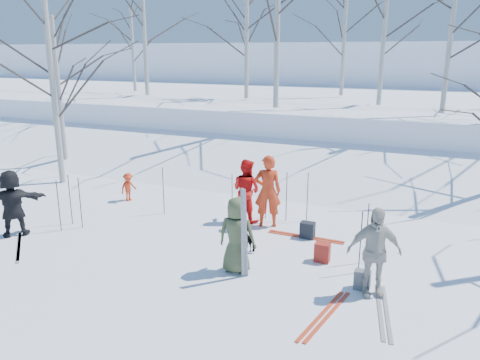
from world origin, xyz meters
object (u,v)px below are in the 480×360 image
at_px(skier_cream_east, 374,252).
at_px(dog, 250,240).
at_px(skier_redor_behind, 246,190).
at_px(skier_red_seated, 128,187).
at_px(backpack_dark, 307,230).
at_px(backpack_red, 322,253).
at_px(backpack_grey, 362,280).
at_px(skier_olive_center, 237,235).
at_px(skier_grey_west, 12,203).
at_px(skier_red_north, 268,191).

distance_m(skier_cream_east, dog, 3.11).
distance_m(skier_redor_behind, skier_red_seated, 3.96).
relative_size(skier_cream_east, backpack_dark, 4.29).
xyz_separation_m(skier_cream_east, backpack_red, (-1.19, 1.03, -0.65)).
relative_size(backpack_red, backpack_dark, 1.05).
bearing_deg(backpack_dark, backpack_grey, -51.34).
xyz_separation_m(skier_redor_behind, backpack_dark, (1.85, -0.55, -0.64)).
height_order(skier_cream_east, backpack_grey, skier_cream_east).
bearing_deg(skier_olive_center, backpack_grey, -179.91).
distance_m(skier_grey_west, backpack_grey, 8.38).
bearing_deg(backpack_red, skier_red_north, 139.83).
height_order(skier_red_north, backpack_red, skier_red_north).
xyz_separation_m(skier_redor_behind, dog, (0.83, -1.72, -0.61)).
xyz_separation_m(skier_red_north, skier_cream_east, (3.03, -2.58, -0.09)).
height_order(skier_red_north, skier_redor_behind, skier_red_north).
bearing_deg(skier_grey_west, skier_olive_center, 137.91).
bearing_deg(dog, backpack_red, 126.03).
distance_m(skier_cream_east, skier_grey_west, 8.53).
bearing_deg(backpack_dark, skier_cream_east, -50.04).
bearing_deg(skier_grey_west, skier_redor_behind, 168.17).
bearing_deg(skier_red_seated, backpack_dark, -84.84).
xyz_separation_m(backpack_red, backpack_grey, (1.00, -0.89, -0.02)).
bearing_deg(skier_red_north, skier_redor_behind, -35.24).
relative_size(skier_olive_center, skier_grey_west, 0.95).
distance_m(skier_redor_behind, skier_grey_west, 5.82).
relative_size(skier_olive_center, skier_red_seated, 1.83).
relative_size(skier_cream_east, skier_grey_west, 1.02).
xyz_separation_m(dog, backpack_grey, (2.68, -0.89, -0.04)).
height_order(skier_grey_west, dog, skier_grey_west).
relative_size(skier_red_seated, skier_grey_west, 0.52).
bearing_deg(skier_cream_east, dog, 137.62).
bearing_deg(backpack_dark, skier_red_seated, 173.15).
height_order(skier_grey_west, backpack_red, skier_grey_west).
bearing_deg(backpack_dark, skier_redor_behind, 163.55).
bearing_deg(skier_olive_center, skier_red_seated, -37.18).
xyz_separation_m(skier_redor_behind, skier_cream_east, (3.70, -2.75, 0.01)).
relative_size(skier_grey_west, dog, 3.09).
relative_size(skier_redor_behind, backpack_dark, 4.21).
xyz_separation_m(skier_red_north, dog, (0.16, -1.56, -0.72)).
bearing_deg(skier_red_seated, dog, -99.38).
distance_m(dog, backpack_grey, 2.82).
relative_size(skier_olive_center, skier_redor_behind, 0.95).
xyz_separation_m(skier_olive_center, skier_red_north, (-0.33, 2.71, 0.15)).
bearing_deg(skier_red_north, backpack_dark, 140.66).
height_order(dog, backpack_grey, dog).
bearing_deg(backpack_dark, skier_olive_center, -110.19).
xyz_separation_m(skier_red_seated, backpack_grey, (7.45, -2.76, -0.25)).
bearing_deg(skier_olive_center, dog, -87.36).
bearing_deg(skier_grey_west, backpack_red, 145.93).
bearing_deg(dog, skier_redor_behind, -118.19).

